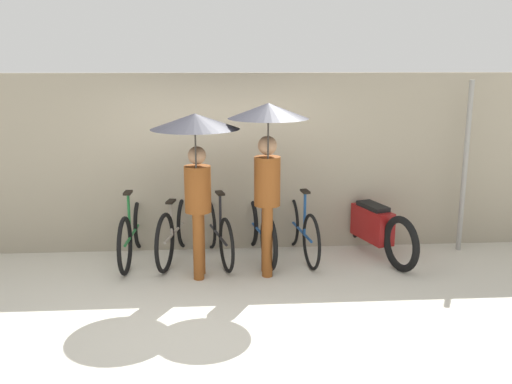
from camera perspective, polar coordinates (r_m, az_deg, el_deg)
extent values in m
plane|color=beige|center=(6.42, -3.74, -11.08)|extent=(30.00, 30.00, 0.00)
cube|color=gray|center=(7.93, -3.97, 2.90)|extent=(11.24, 0.12, 2.46)
torus|color=black|center=(8.28, -11.54, -3.00)|extent=(0.09, 0.74, 0.74)
torus|color=black|center=(7.30, -12.98, -5.27)|extent=(0.09, 0.74, 0.74)
cylinder|color=#19662D|center=(7.79, -12.21, -4.07)|extent=(0.09, 1.05, 0.04)
cylinder|color=#19662D|center=(7.54, -12.58, -2.35)|extent=(0.04, 0.04, 0.59)
cube|color=black|center=(7.46, -12.70, -0.07)|extent=(0.10, 0.20, 0.03)
cylinder|color=#19662D|center=(8.20, -11.65, -0.70)|extent=(0.04, 0.04, 0.69)
cylinder|color=#19662D|center=(8.12, -11.76, 1.65)|extent=(0.44, 0.05, 0.03)
torus|color=black|center=(8.22, -7.12, -2.87)|extent=(0.20, 0.76, 0.76)
torus|color=black|center=(7.28, -9.11, -5.05)|extent=(0.20, 0.76, 0.76)
cylinder|color=#A59E93|center=(7.74, -8.05, -3.90)|extent=(0.24, 1.01, 0.04)
cylinder|color=#A59E93|center=(7.52, -8.46, -2.68)|extent=(0.04, 0.04, 0.44)
cube|color=black|center=(7.46, -8.52, -0.94)|extent=(0.13, 0.21, 0.03)
cylinder|color=#A59E93|center=(8.13, -7.19, -0.62)|extent=(0.04, 0.04, 0.66)
cylinder|color=#A59E93|center=(8.06, -7.26, 1.67)|extent=(0.44, 0.11, 0.03)
torus|color=black|center=(8.13, -4.64, -3.21)|extent=(0.20, 0.69, 0.70)
torus|color=black|center=(7.21, -2.97, -5.33)|extent=(0.20, 0.69, 0.70)
cylinder|color=black|center=(7.67, -3.86, -4.21)|extent=(0.25, 0.97, 0.04)
cylinder|color=black|center=(7.43, -3.59, -2.43)|extent=(0.04, 0.04, 0.59)
cube|color=black|center=(7.35, -3.62, -0.11)|extent=(0.13, 0.21, 0.03)
cylinder|color=black|center=(8.04, -4.69, -0.84)|extent=(0.04, 0.04, 0.69)
cylinder|color=black|center=(7.97, -4.73, 1.59)|extent=(0.44, 0.12, 0.03)
torus|color=black|center=(8.22, -0.51, -2.93)|extent=(0.18, 0.72, 0.72)
torus|color=black|center=(7.27, 1.29, -5.10)|extent=(0.18, 0.72, 0.72)
cylinder|color=#19478C|center=(7.74, 0.33, -3.95)|extent=(0.20, 1.01, 0.04)
cylinder|color=#19478C|center=(7.50, 0.66, -2.52)|extent=(0.04, 0.04, 0.50)
cube|color=black|center=(7.43, 0.67, -0.55)|extent=(0.12, 0.21, 0.03)
cylinder|color=#19478C|center=(8.14, -0.52, -0.87)|extent=(0.04, 0.04, 0.61)
cylinder|color=#19478C|center=(8.07, -0.52, 1.22)|extent=(0.44, 0.10, 0.03)
torus|color=black|center=(8.25, 3.56, -2.87)|extent=(0.13, 0.72, 0.72)
torus|color=black|center=(7.33, 5.56, -4.99)|extent=(0.13, 0.72, 0.72)
cylinder|color=#19478C|center=(7.79, 4.50, -3.87)|extent=(0.16, 1.00, 0.04)
cylinder|color=#19478C|center=(7.54, 4.90, -2.16)|extent=(0.04, 0.04, 0.57)
cube|color=black|center=(7.47, 4.94, 0.07)|extent=(0.11, 0.21, 0.03)
cylinder|color=#19478C|center=(8.16, 3.59, -0.57)|extent=(0.04, 0.04, 0.68)
cylinder|color=#19478C|center=(8.09, 3.62, 1.77)|extent=(0.44, 0.08, 0.03)
cylinder|color=brown|center=(7.15, -5.65, -5.01)|extent=(0.13, 0.13, 0.83)
cylinder|color=brown|center=(6.98, -5.79, -5.47)|extent=(0.13, 0.13, 0.83)
cylinder|color=brown|center=(6.87, -5.85, 0.29)|extent=(0.32, 0.32, 0.56)
sphere|color=tan|center=(6.79, -5.93, 3.67)|extent=(0.22, 0.22, 0.22)
cylinder|color=#332D28|center=(6.66, -6.04, 3.25)|extent=(0.02, 0.02, 0.71)
cone|color=black|center=(6.60, -6.13, 7.05)|extent=(1.03, 1.03, 0.18)
cylinder|color=brown|center=(7.19, 1.06, -4.58)|extent=(0.13, 0.13, 0.89)
cylinder|color=brown|center=(7.02, 1.15, -5.03)|extent=(0.13, 0.13, 0.89)
cylinder|color=brown|center=(6.91, 1.13, 1.09)|extent=(0.32, 0.32, 0.60)
sphere|color=tan|center=(6.84, 1.15, 4.67)|extent=(0.23, 0.23, 0.23)
cylinder|color=#332D28|center=(6.70, 1.22, 4.21)|extent=(0.02, 0.02, 0.74)
cone|color=black|center=(6.65, 1.24, 8.13)|extent=(0.95, 0.95, 0.18)
torus|color=black|center=(8.53, 9.09, -2.50)|extent=(0.30, 0.71, 0.72)
torus|color=black|center=(7.46, 14.29, -5.05)|extent=(0.30, 0.71, 0.72)
cube|color=maroon|center=(7.96, 11.54, -3.14)|extent=(0.45, 0.78, 0.44)
cube|color=black|center=(7.90, 11.62, -1.40)|extent=(0.36, 0.56, 0.06)
cylinder|color=#B2B2B7|center=(8.40, 9.22, 1.11)|extent=(0.56, 0.20, 0.03)
cylinder|color=gray|center=(8.35, 20.16, 2.32)|extent=(0.07, 0.07, 2.37)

